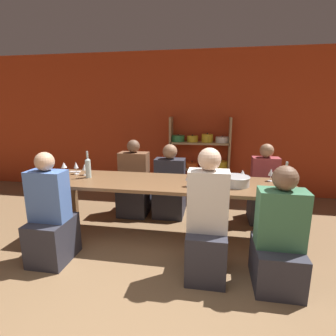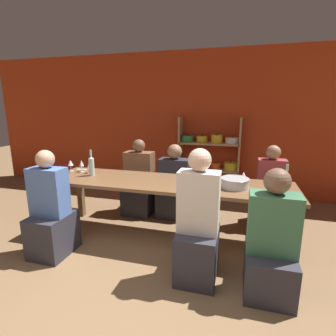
{
  "view_description": "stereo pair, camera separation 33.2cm",
  "coord_description": "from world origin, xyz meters",
  "px_view_note": "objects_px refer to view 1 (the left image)",
  "views": [
    {
      "loc": [
        0.67,
        -1.3,
        1.67
      ],
      "look_at": [
        0.12,
        1.89,
        0.91
      ],
      "focal_mm": 28.0,
      "sensor_mm": 36.0,
      "label": 1
    },
    {
      "loc": [
        0.99,
        -1.23,
        1.67
      ],
      "look_at": [
        0.12,
        1.89,
        0.91
      ],
      "focal_mm": 28.0,
      "sensor_mm": 36.0,
      "label": 2
    }
  ],
  "objects_px": {
    "shelf_unit": "(200,162)",
    "person_near_c": "(278,244)",
    "person_far_c": "(263,193)",
    "person_near_a": "(51,222)",
    "person_far_a": "(170,190)",
    "person_far_b": "(135,187)",
    "wine_glass_empty_a": "(85,167)",
    "wine_glass_red_a": "(214,172)",
    "wine_glass_red_d": "(271,173)",
    "wine_glass_red_c": "(76,166)",
    "wine_glass_red_b": "(189,177)",
    "wine_bottle_green": "(285,179)",
    "cell_phone": "(75,172)",
    "wine_glass_white_b": "(243,173)",
    "person_near_b": "(207,231)",
    "dining_table": "(167,188)",
    "wine_glass_empty_b": "(280,181)",
    "mixing_bowl": "(236,181)",
    "wine_glass_white_a": "(64,165)",
    "wine_bottle_dark": "(88,167)"
  },
  "relations": [
    {
      "from": "shelf_unit",
      "to": "mixing_bowl",
      "type": "distance_m",
      "value": 1.95
    },
    {
      "from": "wine_glass_red_b",
      "to": "person_near_b",
      "type": "relative_size",
      "value": 0.13
    },
    {
      "from": "shelf_unit",
      "to": "wine_glass_empty_a",
      "type": "distance_m",
      "value": 2.28
    },
    {
      "from": "wine_bottle_green",
      "to": "wine_glass_red_a",
      "type": "relative_size",
      "value": 2.13
    },
    {
      "from": "person_far_a",
      "to": "person_near_a",
      "type": "bearing_deg",
      "value": 54.69
    },
    {
      "from": "wine_glass_empty_a",
      "to": "person_far_b",
      "type": "height_order",
      "value": "person_far_b"
    },
    {
      "from": "person_near_a",
      "to": "person_near_c",
      "type": "relative_size",
      "value": 1.04
    },
    {
      "from": "person_far_b",
      "to": "wine_glass_red_c",
      "type": "bearing_deg",
      "value": 41.66
    },
    {
      "from": "wine_glass_red_d",
      "to": "cell_phone",
      "type": "height_order",
      "value": "wine_glass_red_d"
    },
    {
      "from": "wine_glass_white_a",
      "to": "cell_phone",
      "type": "distance_m",
      "value": 0.18
    },
    {
      "from": "wine_glass_red_c",
      "to": "wine_glass_empty_b",
      "type": "xyz_separation_m",
      "value": [
        2.57,
        -0.39,
        0.02
      ]
    },
    {
      "from": "person_near_b",
      "to": "person_far_b",
      "type": "relative_size",
      "value": 1.11
    },
    {
      "from": "person_far_a",
      "to": "person_far_c",
      "type": "relative_size",
      "value": 0.96
    },
    {
      "from": "shelf_unit",
      "to": "person_near_c",
      "type": "xyz_separation_m",
      "value": [
        0.86,
        -2.57,
        -0.21
      ]
    },
    {
      "from": "wine_glass_empty_a",
      "to": "wine_glass_red_d",
      "type": "distance_m",
      "value": 2.44
    },
    {
      "from": "mixing_bowl",
      "to": "cell_phone",
      "type": "relative_size",
      "value": 2.06
    },
    {
      "from": "wine_glass_red_d",
      "to": "wine_glass_red_c",
      "type": "bearing_deg",
      "value": -178.23
    },
    {
      "from": "wine_glass_white_b",
      "to": "wine_glass_empty_a",
      "type": "relative_size",
      "value": 0.95
    },
    {
      "from": "wine_glass_red_b",
      "to": "wine_glass_empty_a",
      "type": "height_order",
      "value": "wine_glass_red_b"
    },
    {
      "from": "dining_table",
      "to": "wine_glass_red_a",
      "type": "distance_m",
      "value": 0.63
    },
    {
      "from": "cell_phone",
      "to": "person_near_c",
      "type": "relative_size",
      "value": 0.14
    },
    {
      "from": "mixing_bowl",
      "to": "wine_glass_red_d",
      "type": "distance_m",
      "value": 0.52
    },
    {
      "from": "mixing_bowl",
      "to": "wine_glass_red_a",
      "type": "xyz_separation_m",
      "value": [
        -0.26,
        0.21,
        0.04
      ]
    },
    {
      "from": "wine_bottle_green",
      "to": "wine_glass_empty_a",
      "type": "height_order",
      "value": "wine_bottle_green"
    },
    {
      "from": "dining_table",
      "to": "wine_bottle_dark",
      "type": "bearing_deg",
      "value": 179.37
    },
    {
      "from": "dining_table",
      "to": "wine_glass_white_b",
      "type": "bearing_deg",
      "value": 9.9
    },
    {
      "from": "mixing_bowl",
      "to": "wine_bottle_green",
      "type": "xyz_separation_m",
      "value": [
        0.52,
        -0.08,
        0.07
      ]
    },
    {
      "from": "wine_glass_red_b",
      "to": "wine_bottle_green",
      "type": "bearing_deg",
      "value": 2.4
    },
    {
      "from": "mixing_bowl",
      "to": "person_near_a",
      "type": "xyz_separation_m",
      "value": [
        -1.99,
        -0.68,
        -0.38
      ]
    },
    {
      "from": "person_far_c",
      "to": "person_near_a",
      "type": "bearing_deg",
      "value": 30.79
    },
    {
      "from": "wine_glass_red_c",
      "to": "person_far_c",
      "type": "height_order",
      "value": "person_far_c"
    },
    {
      "from": "shelf_unit",
      "to": "dining_table",
      "type": "bearing_deg",
      "value": -100.04
    },
    {
      "from": "wine_glass_red_b",
      "to": "wine_glass_empty_a",
      "type": "relative_size",
      "value": 1.07
    },
    {
      "from": "mixing_bowl",
      "to": "wine_glass_red_c",
      "type": "relative_size",
      "value": 1.91
    },
    {
      "from": "wine_glass_white_b",
      "to": "person_near_b",
      "type": "bearing_deg",
      "value": -114.86
    },
    {
      "from": "person_far_a",
      "to": "person_near_c",
      "type": "relative_size",
      "value": 0.96
    },
    {
      "from": "wine_glass_red_d",
      "to": "person_near_a",
      "type": "distance_m",
      "value": 2.65
    },
    {
      "from": "wine_glass_white_b",
      "to": "person_far_c",
      "type": "distance_m",
      "value": 0.83
    },
    {
      "from": "wine_bottle_dark",
      "to": "person_near_a",
      "type": "height_order",
      "value": "person_near_a"
    },
    {
      "from": "wine_glass_white_b",
      "to": "person_near_a",
      "type": "distance_m",
      "value": 2.3
    },
    {
      "from": "wine_glass_white_a",
      "to": "person_near_b",
      "type": "relative_size",
      "value": 0.12
    },
    {
      "from": "person_far_a",
      "to": "person_far_b",
      "type": "distance_m",
      "value": 0.56
    },
    {
      "from": "wine_glass_white_a",
      "to": "person_far_a",
      "type": "height_order",
      "value": "person_far_a"
    },
    {
      "from": "person_near_a",
      "to": "person_far_b",
      "type": "relative_size",
      "value": 1.03
    },
    {
      "from": "wine_glass_empty_b",
      "to": "person_near_a",
      "type": "bearing_deg",
      "value": -168.83
    },
    {
      "from": "wine_glass_red_c",
      "to": "person_near_a",
      "type": "bearing_deg",
      "value": -80.42
    },
    {
      "from": "wine_glass_red_c",
      "to": "cell_phone",
      "type": "relative_size",
      "value": 1.08
    },
    {
      "from": "wine_glass_red_a",
      "to": "person_far_c",
      "type": "xyz_separation_m",
      "value": [
        0.73,
        0.58,
        -0.44
      ]
    },
    {
      "from": "wine_glass_white_a",
      "to": "shelf_unit",
      "type": "bearing_deg",
      "value": 43.11
    },
    {
      "from": "dining_table",
      "to": "wine_glass_red_a",
      "type": "height_order",
      "value": "wine_glass_red_a"
    }
  ]
}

